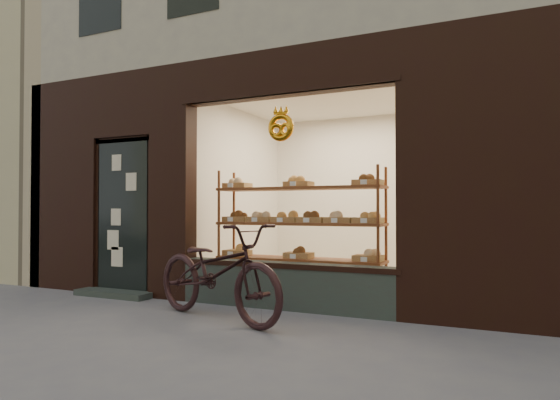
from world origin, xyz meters
The scene contains 3 objects.
ground centered at (0.00, 0.00, 0.00)m, with size 90.00×90.00×0.00m, color #595862.
display_shelf centered at (0.45, 2.55, 0.86)m, with size 2.20×0.45×1.70m.
bicycle centered at (0.04, 1.28, 0.52)m, with size 0.69×1.97×1.04m, color black.
Camera 1 is at (2.95, -3.28, 1.18)m, focal length 32.00 mm.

